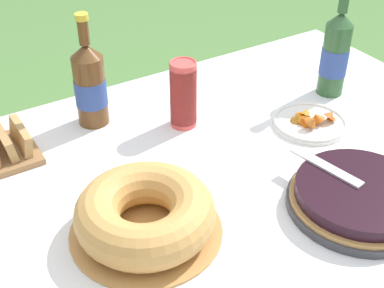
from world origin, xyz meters
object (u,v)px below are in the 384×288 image
(berry_tart, at_px, (359,197))
(serving_knife, at_px, (374,191))
(bundt_cake, at_px, (145,214))
(cup_stack, at_px, (183,95))
(snack_plate_left, at_px, (310,121))
(cider_bottle_amber, at_px, (90,85))
(cider_bottle_green, at_px, (335,54))

(berry_tart, xyz_separation_m, serving_knife, (0.01, -0.03, 0.04))
(bundt_cake, relative_size, cup_stack, 1.71)
(berry_tart, relative_size, bundt_cake, 0.98)
(serving_knife, xyz_separation_m, bundt_cake, (-0.44, 0.21, -0.01))
(berry_tart, height_order, snack_plate_left, same)
(bundt_cake, distance_m, cup_stack, 0.43)
(berry_tart, distance_m, snack_plate_left, 0.34)
(serving_knife, distance_m, snack_plate_left, 0.36)
(cup_stack, bearing_deg, snack_plate_left, -32.71)
(serving_knife, bearing_deg, berry_tart, -0.00)
(snack_plate_left, bearing_deg, berry_tart, -113.74)
(bundt_cake, height_order, cup_stack, cup_stack)
(serving_knife, bearing_deg, snack_plate_left, -31.90)
(berry_tart, bearing_deg, cup_stack, 107.50)
(cup_stack, xyz_separation_m, snack_plate_left, (0.29, -0.19, -0.08))
(serving_knife, height_order, cup_stack, cup_stack)
(berry_tart, bearing_deg, serving_knife, -79.21)
(cider_bottle_amber, bearing_deg, snack_plate_left, -33.51)
(serving_knife, distance_m, bundt_cake, 0.49)
(berry_tart, bearing_deg, bundt_cake, 158.12)
(bundt_cake, bearing_deg, serving_knife, -24.77)
(serving_knife, relative_size, snack_plate_left, 1.83)
(cider_bottle_green, xyz_separation_m, cider_bottle_amber, (-0.67, 0.22, -0.01))
(bundt_cake, bearing_deg, cider_bottle_amber, 80.42)
(bundt_cake, xyz_separation_m, cup_stack, (0.28, 0.32, 0.04))
(cup_stack, bearing_deg, bundt_cake, -131.45)
(berry_tart, bearing_deg, cider_bottle_green, 53.37)
(berry_tart, relative_size, cup_stack, 1.68)
(bundt_cake, height_order, cider_bottle_amber, cider_bottle_amber)
(serving_knife, xyz_separation_m, cider_bottle_amber, (-0.37, 0.67, 0.05))
(berry_tart, height_order, serving_knife, serving_knife)
(berry_tart, bearing_deg, cider_bottle_amber, 119.53)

